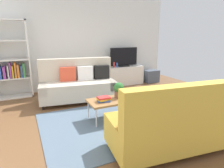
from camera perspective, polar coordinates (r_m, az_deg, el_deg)
name	(u,v)px	position (r m, az deg, el deg)	size (l,w,h in m)	color
ground_plane	(114,119)	(4.11, 0.65, -10.24)	(7.68, 7.68, 0.00)	brown
wall_far	(76,43)	(6.37, -10.58, 11.82)	(6.40, 0.12, 2.90)	white
area_rug	(117,122)	(3.96, 1.45, -11.11)	(2.90, 2.20, 0.01)	slate
couch_beige	(78,84)	(5.14, -9.95, -0.01)	(2.00, 1.10, 1.10)	beige
couch_green	(174,124)	(3.05, 17.80, -11.03)	(1.99, 1.06, 1.10)	gold
coffee_table	(115,100)	(4.00, 0.84, -4.86)	(1.10, 0.56, 0.42)	#9E7042
tv_console	(123,75)	(6.77, 3.33, 2.53)	(1.40, 0.44, 0.64)	silver
tv	(124,57)	(6.65, 3.49, 7.83)	(1.00, 0.20, 0.64)	black
bookshelf	(7,63)	(5.89, -28.50, 5.41)	(1.10, 0.36, 2.10)	white
storage_trunk	(151,76)	(7.29, 11.33, 2.33)	(0.52, 0.40, 0.44)	#4C5666
potted_plant	(119,90)	(4.05, 1.97, -1.67)	(0.21, 0.21, 0.32)	brown
table_book_0	(104,101)	(3.86, -2.43, -4.89)	(0.24, 0.18, 0.03)	#3359B2
table_book_1	(104,99)	(3.85, -2.43, -4.46)	(0.24, 0.18, 0.03)	gold
table_book_2	(104,98)	(3.84, -2.44, -4.03)	(0.24, 0.18, 0.03)	red
vase_0	(107,65)	(6.49, -1.36, 5.63)	(0.14, 0.14, 0.16)	#33B29E
bottle_0	(114,65)	(6.49, 0.58, 5.70)	(0.06, 0.06, 0.18)	red
bottle_1	(117,65)	(6.54, 1.48, 5.65)	(0.06, 0.06, 0.15)	#3359B2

